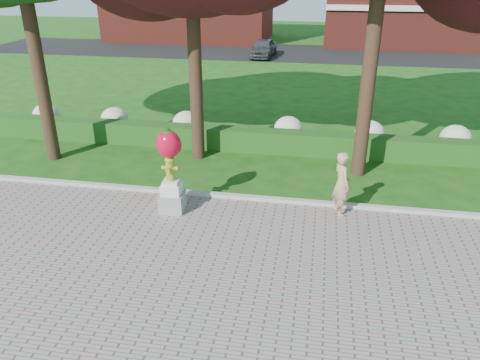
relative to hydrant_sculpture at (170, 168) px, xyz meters
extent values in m
plane|color=#144912|center=(1.68, -1.98, -1.31)|extent=(100.00, 100.00, 0.00)
cube|color=#ADADA5|center=(1.68, 1.02, -1.23)|extent=(40.00, 0.18, 0.15)
cube|color=#174413|center=(1.68, 5.02, -0.91)|extent=(24.00, 0.70, 0.80)
ellipsoid|color=beige|center=(-7.32, 6.02, -0.76)|extent=(1.10, 1.10, 0.99)
ellipsoid|color=beige|center=(-4.32, 6.02, -0.76)|extent=(1.10, 1.10, 0.99)
ellipsoid|color=beige|center=(-1.32, 6.02, -0.76)|extent=(1.10, 1.10, 0.99)
ellipsoid|color=beige|center=(2.68, 6.02, -0.76)|extent=(1.10, 1.10, 0.99)
ellipsoid|color=beige|center=(5.68, 6.02, -0.76)|extent=(1.10, 1.10, 0.99)
ellipsoid|color=beige|center=(8.68, 6.02, -0.76)|extent=(1.10, 1.10, 0.99)
cube|color=black|center=(1.68, 26.02, -1.30)|extent=(50.00, 8.00, 0.02)
cube|color=maroon|center=(9.68, 32.02, 1.89)|extent=(12.00, 8.00, 6.40)
cylinder|color=black|center=(-5.32, 3.02, 2.05)|extent=(0.44, 0.44, 6.72)
cylinder|color=black|center=(-0.32, 4.02, 1.77)|extent=(0.44, 0.44, 6.16)
cylinder|color=black|center=(5.18, 3.52, 2.33)|extent=(0.44, 0.44, 7.28)
cube|color=gray|center=(0.00, 0.00, -1.00)|extent=(0.68, 0.68, 0.52)
cube|color=silver|center=(0.00, 0.00, -0.60)|extent=(0.55, 0.55, 0.29)
cube|color=silver|center=(0.00, 0.00, -0.40)|extent=(0.44, 0.44, 0.10)
cylinder|color=olive|center=(0.00, 0.00, -0.05)|extent=(0.23, 0.23, 0.58)
ellipsoid|color=olive|center=(0.00, 0.00, 0.24)|extent=(0.27, 0.27, 0.19)
cylinder|color=olive|center=(-0.17, 0.00, 0.01)|extent=(0.13, 0.11, 0.11)
cylinder|color=olive|center=(0.17, 0.00, 0.01)|extent=(0.13, 0.11, 0.11)
cylinder|color=olive|center=(0.00, -0.16, 0.01)|extent=(0.13, 0.13, 0.13)
cylinder|color=olive|center=(0.00, 0.00, 0.32)|extent=(0.08, 0.08, 0.05)
ellipsoid|color=#B80924|center=(0.00, 0.00, 0.69)|extent=(0.65, 0.59, 0.76)
ellipsoid|color=#B80924|center=(-0.19, 0.00, 0.67)|extent=(0.32, 0.32, 0.48)
ellipsoid|color=#B80924|center=(0.19, 0.00, 0.67)|extent=(0.32, 0.32, 0.48)
cylinder|color=#194F12|center=(0.00, 0.00, 1.06)|extent=(0.10, 0.10, 0.13)
ellipsoid|color=#194F12|center=(0.00, 0.00, 1.03)|extent=(0.25, 0.25, 0.08)
imported|color=tan|center=(4.53, 0.62, -0.37)|extent=(0.65, 0.77, 1.79)
imported|color=#3B3E42|center=(-0.60, 23.81, -0.64)|extent=(1.76, 3.90, 1.30)
camera|label=1|loc=(3.84, -10.93, 4.96)|focal=35.00mm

